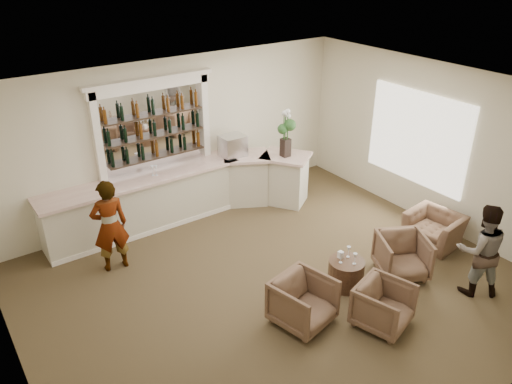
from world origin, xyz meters
The scene contains 19 objects.
ground centered at (0.00, 0.00, 0.00)m, with size 8.00×8.00×0.00m, color brown.
room_shell centered at (0.16, 0.71, 2.34)m, with size 8.04×7.02×3.32m.
bar_counter centered at (-0.16, 3.00, 0.57)m, with size 5.72×1.80×1.14m.
back_bar_alcove centered at (-0.50, 3.41, 2.03)m, with size 2.64×0.25×3.00m.
cocktail_table centered at (0.98, -0.66, 0.25)m, with size 0.61×0.61×0.50m, color brown.
sommelier centered at (-2.04, 2.13, 0.87)m, with size 0.63×0.42×1.74m, color gray.
guest centered at (2.64, -2.01, 0.82)m, with size 0.80×0.62×1.64m, color gray.
armchair_left centered at (-0.21, -0.94, 0.39)m, with size 0.83×0.85×0.77m, color brown.
armchair_center centered at (0.75, -1.69, 0.36)m, with size 0.77×0.79×0.72m, color brown.
armchair_right centered at (2.03, -0.98, 0.38)m, with size 0.81×0.84×0.76m, color brown.
armchair_far centered at (3.34, -0.65, 0.32)m, with size 0.98×0.85×0.63m, color brown.
espresso_machine centered at (1.09, 3.02, 1.37)m, with size 0.52×0.44×0.46m, color silver.
flower_vase centered at (2.00, 2.35, 1.74)m, with size 0.28×0.28×1.06m.
wine_glass_bar_left centered at (-0.70, 3.04, 1.25)m, with size 0.07×0.07×0.21m, color white, non-canonical shape.
wine_glass_bar_right centered at (-0.77, 3.08, 1.25)m, with size 0.07×0.07×0.21m, color white, non-canonical shape.
wine_glass_tbl_a centered at (0.86, -0.63, 0.60)m, with size 0.07×0.07×0.21m, color white, non-canonical shape.
wine_glass_tbl_b centered at (1.08, -0.58, 0.60)m, with size 0.07×0.07×0.21m, color white, non-canonical shape.
wine_glass_tbl_c centered at (1.02, -0.79, 0.60)m, with size 0.07×0.07×0.21m, color white, non-canonical shape.
napkin_holder centered at (0.96, -0.52, 0.56)m, with size 0.08×0.08×0.12m, color white.
Camera 1 is at (-4.27, -5.46, 5.32)m, focal length 35.00 mm.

